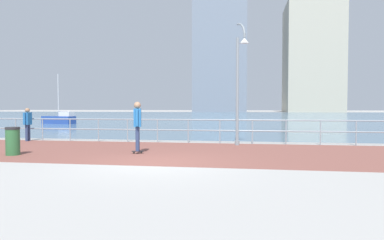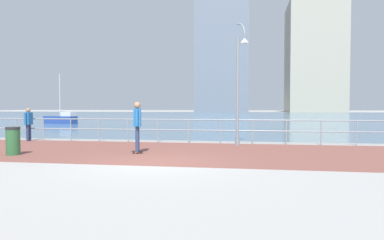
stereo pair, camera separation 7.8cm
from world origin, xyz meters
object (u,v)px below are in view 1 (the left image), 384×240
(skateboarder, at_px, (137,122))
(sailboat_yellow, at_px, (60,119))
(bystander, at_px, (28,122))
(lamppost, at_px, (239,78))
(trash_bin, at_px, (13,141))

(skateboarder, distance_m, sailboat_yellow, 23.25)
(skateboarder, bearing_deg, bystander, 152.29)
(skateboarder, distance_m, bystander, 7.23)
(sailboat_yellow, bearing_deg, bystander, -64.74)
(skateboarder, xyz_separation_m, sailboat_yellow, (-13.68, 18.79, -0.62))
(lamppost, relative_size, trash_bin, 5.41)
(bystander, distance_m, trash_bin, 5.04)
(lamppost, xyz_separation_m, skateboarder, (-3.38, -2.97, -1.71))
(lamppost, bearing_deg, bystander, 177.68)
(lamppost, relative_size, skateboarder, 2.84)
(sailboat_yellow, bearing_deg, lamppost, -42.84)
(lamppost, relative_size, sailboat_yellow, 1.08)
(skateboarder, bearing_deg, lamppost, 41.31)
(skateboarder, height_order, sailboat_yellow, sailboat_yellow)
(lamppost, height_order, sailboat_yellow, lamppost)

